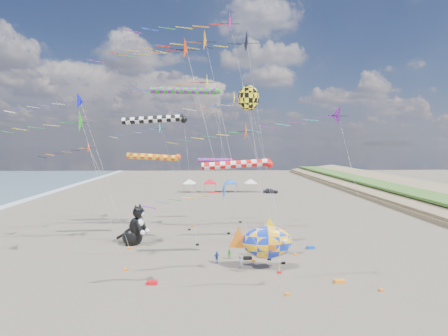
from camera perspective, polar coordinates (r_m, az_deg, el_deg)
ground at (r=27.83m, az=-0.03°, el=-21.46°), size 260.00×260.00×0.00m
delta_kite_0 at (r=43.07m, az=1.78°, el=19.52°), size 14.58×2.80×25.14m
delta_kite_1 at (r=46.52m, az=0.76°, el=22.41°), size 16.88×2.75×28.32m
delta_kite_2 at (r=42.08m, az=-22.47°, el=9.49°), size 11.46×1.91×17.54m
delta_kite_3 at (r=35.19m, az=-6.54°, el=18.71°), size 13.41×2.32×22.39m
delta_kite_4 at (r=35.13m, az=-24.69°, el=6.53°), size 12.93×2.30×15.19m
delta_kite_5 at (r=50.21m, az=-10.85°, el=5.92°), size 10.34×1.81×15.00m
delta_kite_6 at (r=28.71m, az=17.49°, el=7.32°), size 9.55×1.68×14.99m
delta_kite_7 at (r=35.87m, az=-2.80°, el=19.73°), size 12.46×2.35×23.17m
delta_kite_8 at (r=44.43m, az=-3.69°, el=13.30°), size 13.64×2.14×20.59m
delta_kite_9 at (r=44.64m, az=3.68°, el=10.35°), size 13.59×2.75×18.52m
delta_kite_10 at (r=26.80m, az=-0.17°, el=-4.39°), size 9.81×1.66×9.28m
delta_kite_11 at (r=46.53m, az=-21.43°, el=2.64°), size 9.55×1.62×12.32m
delta_kite_12 at (r=36.62m, az=3.89°, el=5.53°), size 12.05×2.15×14.34m
windsock_0 at (r=52.20m, az=-1.20°, el=1.18°), size 6.57×0.68×9.81m
windsock_1 at (r=46.02m, az=-5.98°, el=12.35°), size 10.20×0.90×19.18m
windsock_2 at (r=33.90m, az=2.58°, el=0.52°), size 8.27×0.75×10.34m
windsock_3 at (r=48.32m, az=-11.09°, el=1.74°), size 8.54×0.85×10.58m
windsock_4 at (r=40.96m, az=-10.90°, el=7.70°), size 8.61×0.83×15.13m
angelfish_kite at (r=37.40m, az=3.73°, el=11.13°), size 3.74×3.02×18.07m
cat_inflatable at (r=43.08m, az=-14.39°, el=-8.86°), size 4.08×3.12×4.94m
fish_inflatable at (r=33.92m, az=6.95°, el=-11.92°), size 6.33×2.84×5.07m
person_adult at (r=33.78m, az=2.76°, el=-15.36°), size 0.63×0.49×1.54m
child_green at (r=37.32m, az=0.91°, el=-13.88°), size 0.51×0.42×1.00m
child_blue at (r=36.19m, az=-1.20°, el=-14.34°), size 0.73×0.56×1.15m
kite_bag_0 at (r=41.91m, az=13.93°, el=-12.49°), size 0.90×0.44×0.30m
kite_bag_1 at (r=33.03m, az=18.35°, el=-17.16°), size 0.90×0.44×0.30m
kite_bag_2 at (r=31.80m, az=-11.68°, el=-17.89°), size 0.90×0.44×0.30m
kite_bag_3 at (r=37.37m, az=3.88°, el=-14.44°), size 0.90×0.44×0.30m
tent_row at (r=85.60m, az=-0.62°, el=-1.91°), size 19.20×4.20×3.80m
parked_car at (r=85.14m, az=7.61°, el=-3.70°), size 3.74×1.98×1.21m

